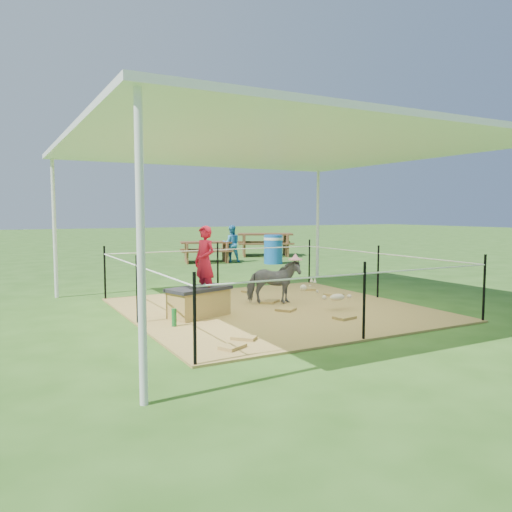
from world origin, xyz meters
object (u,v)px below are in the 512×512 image
foal (337,296)px  picnic_table_near (206,252)px  pony (273,282)px  picnic_table_far (265,244)px  trash_barrel (273,249)px  distant_person (231,244)px  green_bottle (174,317)px  woman (205,255)px  straw_bale (199,303)px

foal → picnic_table_near: (1.23, 8.48, 0.07)m
pony → picnic_table_near: pony is taller
pony → picnic_table_far: size_ratio=0.45×
trash_barrel → picnic_table_near: 2.21m
pony → trash_barrel: 7.08m
foal → distant_person: distant_person is taller
green_bottle → pony: size_ratio=0.27×
trash_barrel → distant_person: 1.44m
green_bottle → picnic_table_far: 11.78m
picnic_table_near → picnic_table_far: size_ratio=0.80×
green_bottle → picnic_table_near: picnic_table_near is taller
woman → foal: size_ratio=1.29×
woman → trash_barrel: bearing=124.4°
foal → picnic_table_near: bearing=79.9°
trash_barrel → straw_bale: bearing=-128.1°
woman → foal: 2.26m
foal → trash_barrel: bearing=65.7°
foal → trash_barrel: trash_barrel is taller
foal → picnic_table_far: picnic_table_far is taller
woman → foal: bearing=56.2°
picnic_table_far → picnic_table_near: bearing=-131.8°
pony → picnic_table_far: bearing=-6.6°
pony → foal: (0.64, -0.95, -0.15)m
straw_bale → pony: (1.52, 0.37, 0.18)m
trash_barrel → distant_person: size_ratio=0.76×
straw_bale → trash_barrel: bearing=51.9°
distant_person → green_bottle: bearing=78.3°
picnic_table_near → woman: bearing=-96.2°
green_bottle → picnic_table_far: bearing=54.6°
woman → foal: (2.07, -0.58, -0.71)m
woman → distant_person: size_ratio=0.90×
picnic_table_far → distant_person: distant_person is taller
distant_person → foal: bearing=95.0°
straw_bale → green_bottle: straw_bale is taller
foal → straw_bale: bearing=163.1°
straw_bale → distant_person: (4.14, 7.56, 0.37)m
straw_bale → picnic_table_far: bearing=55.6°
picnic_table_near → green_bottle: bearing=-98.8°
straw_bale → woman: (0.10, 0.00, 0.74)m
straw_bale → pony: size_ratio=0.99×
distant_person → pony: bearing=88.7°
straw_bale → picnic_table_far: picnic_table_far is taller
foal → woman: bearing=162.4°
straw_bale → trash_barrel: trash_barrel is taller
woman → distant_person: bearing=133.8°
distant_person → picnic_table_near: bearing=-5.7°
green_bottle → trash_barrel: (5.63, 6.94, 0.30)m
foal → trash_barrel: (2.92, 7.07, 0.19)m
pony → foal: 1.16m
picnic_table_near → pony: bearing=-87.5°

